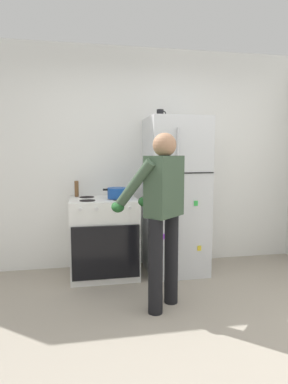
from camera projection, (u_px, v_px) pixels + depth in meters
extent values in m
plane|color=#9E9384|center=(178.00, 348.00, 2.41)|extent=(8.00, 8.00, 0.00)
cube|color=white|center=(135.00, 159.00, 4.15)|extent=(6.00, 0.10, 2.70)
cube|color=silver|center=(175.00, 196.00, 3.91)|extent=(0.68, 0.68, 1.83)
cube|color=black|center=(184.00, 173.00, 3.54)|extent=(0.67, 0.01, 0.01)
cylinder|color=#B7B7BC|center=(177.00, 229.00, 3.57)|extent=(0.02, 0.02, 0.66)
cylinder|color=#B7B7BC|center=(178.00, 144.00, 3.46)|extent=(0.02, 0.02, 0.34)
cube|color=purple|center=(163.00, 237.00, 3.57)|extent=(0.04, 0.01, 0.06)
cube|color=yellow|center=(199.00, 248.00, 3.67)|extent=(0.04, 0.01, 0.06)
cube|color=green|center=(196.00, 203.00, 3.60)|extent=(0.04, 0.01, 0.06)
cube|color=blue|center=(175.00, 234.00, 3.60)|extent=(0.04, 0.01, 0.06)
cube|color=white|center=(104.00, 237.00, 3.80)|extent=(0.76, 0.64, 0.90)
cube|color=black|center=(106.00, 251.00, 3.50)|extent=(0.53, 0.01, 0.33)
cylinder|color=black|center=(87.00, 201.00, 3.58)|extent=(0.17, 0.17, 0.01)
cylinder|color=black|center=(121.00, 200.00, 3.64)|extent=(0.17, 0.17, 0.01)
cylinder|color=black|center=(87.00, 197.00, 3.86)|extent=(0.17, 0.17, 0.01)
cylinder|color=black|center=(118.00, 196.00, 3.92)|extent=(0.17, 0.17, 0.01)
cylinder|color=silver|center=(80.00, 209.00, 3.38)|extent=(0.04, 0.03, 0.04)
cylinder|color=silver|center=(97.00, 209.00, 3.41)|extent=(0.04, 0.03, 0.04)
cylinder|color=silver|center=(114.00, 208.00, 3.45)|extent=(0.04, 0.03, 0.04)
cylinder|color=silver|center=(130.00, 208.00, 3.48)|extent=(0.04, 0.03, 0.04)
cube|color=black|center=(106.00, 253.00, 3.49)|extent=(0.72, 0.03, 0.58)
cylinder|color=black|center=(156.00, 266.00, 2.89)|extent=(0.13, 0.13, 0.86)
cylinder|color=black|center=(171.00, 259.00, 3.09)|extent=(0.13, 0.13, 0.86)
cube|color=#384C38|center=(164.00, 186.00, 2.91)|extent=(0.40, 0.39, 0.54)
sphere|color=#A37556|center=(165.00, 145.00, 2.86)|extent=(0.21, 0.21, 0.21)
sphere|color=black|center=(164.00, 149.00, 2.87)|extent=(0.15, 0.15, 0.15)
cylinder|color=#384C38|center=(134.00, 185.00, 2.86)|extent=(0.36, 0.39, 0.48)
cylinder|color=#384C38|center=(159.00, 182.00, 3.18)|extent=(0.36, 0.39, 0.48)
ellipsoid|color=#1E5123|center=(118.00, 207.00, 2.99)|extent=(0.12, 0.18, 0.10)
ellipsoid|color=#1E5123|center=(144.00, 202.00, 3.31)|extent=(0.12, 0.18, 0.10)
cylinder|color=#19479E|center=(118.00, 193.00, 3.72)|extent=(0.23, 0.23, 0.12)
cube|color=black|center=(105.00, 190.00, 3.69)|extent=(0.05, 0.03, 0.02)
cube|color=black|center=(130.00, 189.00, 3.74)|extent=(0.05, 0.03, 0.02)
cylinder|color=black|center=(160.00, 114.00, 3.81)|extent=(0.08, 0.08, 0.10)
torus|color=black|center=(164.00, 113.00, 3.82)|extent=(0.06, 0.01, 0.06)
cylinder|color=brown|center=(77.00, 189.00, 3.88)|extent=(0.05, 0.05, 0.19)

